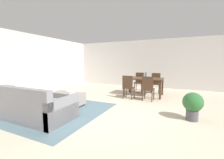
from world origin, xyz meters
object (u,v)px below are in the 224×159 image
at_px(couch, 30,107).
at_px(potted_plant, 193,104).
at_px(dining_table, 144,80).
at_px(dining_chair_near_left, 128,86).
at_px(ottoman_table, 68,98).
at_px(book_on_ottoman, 71,92).
at_px(dining_chair_near_right, 148,87).
at_px(dining_chair_far_right, 156,82).
at_px(vase_centerpiece, 146,75).
at_px(dining_chair_far_left, 139,81).

relative_size(couch, potted_plant, 3.25).
bearing_deg(dining_table, dining_chair_near_left, -114.95).
distance_m(ottoman_table, book_on_ottoman, 0.22).
distance_m(dining_chair_near_right, dining_chair_far_right, 1.71).
bearing_deg(book_on_ottoman, potted_plant, 3.76).
bearing_deg(vase_centerpiece, book_on_ottoman, -128.50).
bearing_deg(potted_plant, dining_chair_near_left, 147.13).
bearing_deg(dining_chair_near_right, vase_centerpiece, 107.19).
bearing_deg(dining_chair_far_right, couch, -118.37).
height_order(dining_chair_far_right, potted_plant, dining_chair_far_right).
bearing_deg(book_on_ottoman, ottoman_table, -156.77).
bearing_deg(potted_plant, ottoman_table, -175.80).
height_order(ottoman_table, dining_chair_near_right, dining_chair_near_right).
relative_size(dining_chair_far_right, potted_plant, 1.32).
height_order(dining_table, dining_chair_near_left, dining_chair_near_left).
relative_size(dining_table, dining_chair_far_right, 1.74).
height_order(dining_table, potted_plant, dining_table).
bearing_deg(ottoman_table, dining_chair_far_left, 65.20).
distance_m(couch, dining_chair_near_left, 3.37).
bearing_deg(book_on_ottoman, dining_chair_near_left, 47.21).
distance_m(ottoman_table, dining_table, 3.21).
height_order(couch, ottoman_table, couch).
height_order(couch, dining_chair_far_left, dining_chair_far_left).
bearing_deg(dining_chair_near_left, dining_chair_far_left, 90.07).
distance_m(book_on_ottoman, potted_plant, 3.59).
bearing_deg(ottoman_table, dining_table, 51.89).
bearing_deg(ottoman_table, potted_plant, 4.20).
height_order(vase_centerpiece, potted_plant, vase_centerpiece).
height_order(dining_chair_near_left, dining_chair_near_right, same).
xyz_separation_m(dining_chair_far_left, potted_plant, (2.11, -3.09, -0.11)).
height_order(ottoman_table, dining_chair_far_right, dining_chair_far_right).
xyz_separation_m(couch, dining_chair_far_right, (2.49, 4.61, 0.23)).
xyz_separation_m(couch, dining_table, (2.10, 3.78, 0.38)).
bearing_deg(dining_chair_near_right, dining_chair_far_left, 113.77).
bearing_deg(dining_table, dining_chair_near_right, -67.72).
height_order(ottoman_table, dining_chair_far_left, dining_chair_far_left).
bearing_deg(vase_centerpiece, ottoman_table, -129.21).
xyz_separation_m(couch, dining_chair_near_right, (2.46, 2.90, 0.23)).
xyz_separation_m(dining_chair_far_left, dining_chair_far_right, (0.80, -0.03, 0.00)).
relative_size(vase_centerpiece, potted_plant, 0.34).
height_order(couch, dining_chair_near_left, dining_chair_near_left).
distance_m(vase_centerpiece, potted_plant, 2.80).
distance_m(dining_table, dining_chair_near_right, 0.96).
height_order(dining_chair_far_left, dining_chair_far_right, same).
relative_size(ottoman_table, potted_plant, 1.58).
height_order(dining_chair_far_left, book_on_ottoman, dining_chair_far_left).
bearing_deg(dining_chair_far_left, dining_chair_far_right, -2.27).
height_order(dining_chair_near_left, book_on_ottoman, dining_chair_near_left).
distance_m(ottoman_table, dining_chair_far_left, 3.72).
bearing_deg(dining_chair_near_left, ottoman_table, -133.67).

